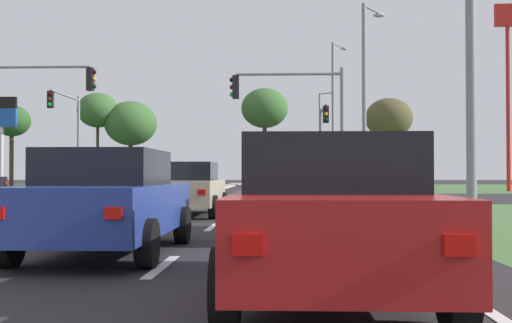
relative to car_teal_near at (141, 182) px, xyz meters
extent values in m
plane|color=#282628|center=(2.53, -1.60, -0.77)|extent=(200.00, 200.00, 0.00)
cube|color=#476B38|center=(28.03, 22.90, -0.77)|extent=(35.00, 35.00, 0.01)
cube|color=#ADA89E|center=(2.53, -20.60, -0.70)|extent=(1.20, 22.00, 0.14)
cube|color=#ADA89E|center=(2.53, 23.40, -0.70)|extent=(1.20, 36.00, 0.14)
cube|color=silver|center=(6.03, -25.65, -0.77)|extent=(0.14, 2.00, 0.01)
cube|color=silver|center=(6.03, -19.65, -0.77)|extent=(0.14, 2.00, 0.01)
cube|color=silver|center=(6.03, -13.65, -0.77)|extent=(0.14, 2.00, 0.01)
cube|color=silver|center=(6.03, -7.65, -0.77)|extent=(0.14, 2.00, 0.01)
cube|color=silver|center=(6.03, -1.65, -0.77)|extent=(0.14, 2.00, 0.01)
cube|color=silver|center=(9.38, -19.60, -0.77)|extent=(0.14, 24.00, 0.01)
cube|color=silver|center=(6.33, -8.60, -0.77)|extent=(6.40, 0.50, 0.01)
cube|color=silver|center=(-3.87, -6.80, -0.77)|extent=(0.70, 2.80, 0.01)
cube|color=silver|center=(-2.72, -6.80, -0.77)|extent=(0.70, 2.80, 0.01)
cube|color=silver|center=(-1.57, -6.80, -0.77)|extent=(0.70, 2.80, 0.01)
cube|color=silver|center=(-0.42, -6.80, -0.77)|extent=(0.70, 2.80, 0.01)
cube|color=silver|center=(0.73, -6.80, -0.77)|extent=(0.70, 2.80, 0.01)
cube|color=silver|center=(1.88, -6.80, -0.77)|extent=(0.70, 2.80, 0.01)
cube|color=silver|center=(3.03, -6.80, -0.77)|extent=(0.70, 2.80, 0.01)
cube|color=#19565B|center=(0.03, 0.00, -0.12)|extent=(4.21, 1.83, 0.67)
cube|color=black|center=(-0.12, 0.00, 0.48)|extent=(1.94, 1.61, 0.52)
cube|color=red|center=(-2.09, 0.70, -0.05)|extent=(0.04, 0.20, 0.14)
cube|color=red|center=(-2.09, -0.70, -0.05)|extent=(0.04, 0.20, 0.14)
cylinder|color=black|center=(1.38, 0.92, -0.45)|extent=(0.64, 0.22, 0.64)
cylinder|color=black|center=(1.38, -0.92, -0.45)|extent=(0.64, 0.22, 0.64)
cylinder|color=black|center=(-1.31, 0.92, -0.45)|extent=(0.64, 0.22, 0.64)
cylinder|color=black|center=(-1.31, -0.92, -0.45)|extent=(0.64, 0.22, 0.64)
cube|color=navy|center=(4.97, -24.36, -0.09)|extent=(1.80, 4.51, 0.72)
cube|color=black|center=(4.97, -24.51, 0.53)|extent=(1.58, 2.07, 0.52)
cube|color=red|center=(5.65, -26.64, -0.02)|extent=(0.20, 0.04, 0.14)
cylinder|color=black|center=(4.07, -22.92, -0.45)|extent=(0.22, 0.64, 0.64)
cylinder|color=black|center=(5.87, -22.92, -0.45)|extent=(0.22, 0.64, 0.64)
cylinder|color=black|center=(4.07, -25.81, -0.45)|extent=(0.22, 0.64, 0.64)
cylinder|color=black|center=(5.87, -25.81, -0.45)|extent=(0.22, 0.64, 0.64)
cube|color=slate|center=(8.03, -21.48, -0.12)|extent=(1.81, 4.23, 0.67)
cube|color=black|center=(8.03, -21.63, 0.47)|extent=(1.59, 1.95, 0.52)
cube|color=red|center=(7.34, -23.62, -0.05)|extent=(0.20, 0.04, 0.14)
cube|color=red|center=(8.71, -23.62, -0.05)|extent=(0.20, 0.04, 0.14)
cylinder|color=black|center=(7.12, -20.13, -0.45)|extent=(0.22, 0.64, 0.64)
cylinder|color=black|center=(8.93, -20.13, -0.45)|extent=(0.22, 0.64, 0.64)
cylinder|color=black|center=(7.12, -22.84, -0.45)|extent=(0.22, 0.64, 0.64)
cylinder|color=black|center=(8.93, -22.84, -0.45)|extent=(0.22, 0.64, 0.64)
cube|color=#BCAD8E|center=(4.91, -15.65, -0.10)|extent=(1.74, 4.52, 0.71)
cube|color=black|center=(4.91, -15.80, 0.51)|extent=(1.53, 2.08, 0.52)
cube|color=red|center=(4.25, -17.93, -0.03)|extent=(0.20, 0.04, 0.14)
cube|color=red|center=(5.58, -17.93, -0.03)|extent=(0.20, 0.04, 0.14)
cylinder|color=black|center=(4.04, -14.20, -0.45)|extent=(0.22, 0.64, 0.64)
cylinder|color=black|center=(5.78, -14.20, -0.45)|extent=(0.22, 0.64, 0.64)
cylinder|color=black|center=(4.04, -17.09, -0.45)|extent=(0.22, 0.64, 0.64)
cylinder|color=black|center=(5.78, -17.09, -0.45)|extent=(0.22, 0.64, 0.64)
cube|color=#A31919|center=(8.02, -27.46, -0.10)|extent=(1.77, 4.44, 0.71)
cube|color=black|center=(8.02, -27.61, 0.52)|extent=(1.56, 2.04, 0.52)
cube|color=red|center=(7.35, -29.70, -0.03)|extent=(0.20, 0.04, 0.14)
cube|color=red|center=(8.69, -29.70, -0.03)|extent=(0.20, 0.04, 0.14)
cylinder|color=black|center=(7.13, -26.04, -0.45)|extent=(0.22, 0.64, 0.64)
cylinder|color=black|center=(8.91, -26.04, -0.45)|extent=(0.22, 0.64, 0.64)
cylinder|color=black|center=(7.13, -28.88, -0.45)|extent=(0.22, 0.64, 0.64)
cylinder|color=black|center=(8.91, -28.88, -0.45)|extent=(0.22, 0.64, 0.64)
cube|color=red|center=(-6.49, -2.18, 0.00)|extent=(0.04, 0.20, 0.14)
cube|color=maroon|center=(0.12, 20.85, -0.12)|extent=(1.76, 4.35, 0.67)
cube|color=black|center=(0.12, 21.00, 0.47)|extent=(1.55, 2.00, 0.52)
cube|color=red|center=(0.78, 23.04, -0.05)|extent=(0.20, 0.04, 0.14)
cube|color=red|center=(-0.55, 23.04, -0.05)|extent=(0.20, 0.04, 0.14)
cylinder|color=black|center=(0.99, 19.46, -0.45)|extent=(0.22, 0.64, 0.64)
cylinder|color=black|center=(-0.76, 19.46, -0.45)|extent=(0.22, 0.64, 0.64)
cylinder|color=black|center=(0.99, 22.24, -0.45)|extent=(0.22, 0.64, 0.64)
cylinder|color=black|center=(-0.76, 22.24, -0.45)|extent=(0.22, 0.64, 0.64)
cylinder|color=gray|center=(-2.68, -8.20, 4.90)|extent=(4.78, 0.12, 0.12)
cube|color=black|center=(-0.29, -8.20, 4.37)|extent=(0.26, 0.32, 0.95)
sphere|color=#360503|center=(-0.13, -8.20, 4.67)|extent=(0.20, 0.20, 0.20)
sphere|color=orange|center=(-0.13, -8.20, 4.37)|extent=(0.20, 0.20, 0.20)
sphere|color=black|center=(-0.13, -8.20, 4.07)|extent=(0.20, 0.20, 0.20)
cylinder|color=gray|center=(-5.07, 5.00, 2.28)|extent=(0.18, 0.18, 6.11)
cylinder|color=gray|center=(-5.07, 2.58, 5.09)|extent=(0.12, 4.82, 0.12)
cube|color=black|center=(-5.07, 0.17, 4.56)|extent=(0.32, 0.26, 0.95)
sphere|color=#360503|center=(-5.07, 0.01, 4.86)|extent=(0.20, 0.20, 0.20)
sphere|color=#3A2405|center=(-5.07, 0.01, 4.56)|extent=(0.20, 0.20, 0.20)
sphere|color=green|center=(-5.07, 0.01, 4.26)|extent=(0.20, 0.20, 0.20)
cylinder|color=gray|center=(10.13, -8.20, 2.01)|extent=(0.18, 0.18, 5.56)
cylinder|color=gray|center=(7.95, -8.20, 4.54)|extent=(4.36, 0.12, 0.12)
cube|color=black|center=(5.77, -8.20, 4.01)|extent=(0.26, 0.32, 0.95)
sphere|color=#360503|center=(5.61, -8.20, 4.31)|extent=(0.20, 0.20, 0.20)
sphere|color=#3A2405|center=(5.61, -8.20, 4.01)|extent=(0.20, 0.20, 0.20)
sphere|color=green|center=(5.61, -8.20, 3.71)|extent=(0.20, 0.20, 0.20)
cylinder|color=gray|center=(10.13, 5.00, 1.87)|extent=(0.18, 0.18, 5.28)
cylinder|color=gray|center=(10.13, 2.88, 4.26)|extent=(0.12, 4.24, 0.12)
cube|color=black|center=(10.13, 0.76, 3.74)|extent=(0.32, 0.26, 0.95)
sphere|color=#360503|center=(10.13, 0.60, 4.04)|extent=(0.20, 0.20, 0.20)
sphere|color=orange|center=(10.13, 0.60, 3.74)|extent=(0.20, 0.20, 0.20)
sphere|color=black|center=(10.13, 0.60, 3.44)|extent=(0.20, 0.20, 0.20)
cylinder|color=gray|center=(11.42, -21.00, 3.52)|extent=(0.20, 0.20, 8.58)
cylinder|color=gray|center=(11.42, -5.20, 3.74)|extent=(0.20, 0.20, 9.02)
cylinder|color=gray|center=(11.88, -4.51, 8.14)|extent=(0.99, 1.43, 0.10)
ellipsoid|color=#B2B2A8|center=(12.33, -3.83, 8.04)|extent=(0.56, 0.28, 0.20)
cylinder|color=gray|center=(11.42, 11.28, 4.59)|extent=(0.20, 0.20, 10.72)
cylinder|color=gray|center=(11.90, 11.97, 9.85)|extent=(1.04, 1.43, 0.10)
ellipsoid|color=#B2B2A8|center=(12.38, 12.66, 9.75)|extent=(0.56, 0.28, 0.20)
cylinder|color=gray|center=(11.42, 25.86, 3.71)|extent=(0.20, 0.20, 8.96)
cylinder|color=gray|center=(11.99, 25.29, 8.09)|extent=(1.20, 1.21, 0.10)
ellipsoid|color=#B2B2A8|center=(12.55, 24.72, 7.99)|extent=(0.56, 0.28, 0.20)
cylinder|color=red|center=(23.77, 10.99, 5.08)|extent=(0.28, 0.28, 11.70)
cube|color=red|center=(23.77, 10.99, 11.73)|extent=(1.80, 0.30, 1.60)
torus|color=yellow|center=(23.37, 11.16, 11.73)|extent=(0.96, 0.16, 0.96)
torus|color=yellow|center=(24.16, 11.16, 11.73)|extent=(0.96, 0.16, 0.96)
cylinder|color=silver|center=(-9.06, 2.93, 1.24)|extent=(0.24, 0.24, 4.03)
cube|color=#194CA5|center=(-9.06, 2.93, 3.81)|extent=(1.80, 0.24, 1.10)
cube|color=black|center=(-9.06, 2.93, 4.71)|extent=(1.80, 0.24, 0.70)
cylinder|color=#423323|center=(-19.99, 29.40, 2.06)|extent=(0.43, 0.43, 5.67)
ellipsoid|color=#285123|center=(-19.99, 29.40, 5.94)|extent=(3.79, 3.79, 3.22)
cylinder|color=#423323|center=(-10.83, 28.66, 2.50)|extent=(0.30, 0.30, 6.55)
ellipsoid|color=#38602D|center=(-10.83, 28.66, 6.92)|extent=(4.13, 4.13, 3.51)
cylinder|color=#423323|center=(-7.60, 29.26, 1.69)|extent=(0.44, 0.44, 4.93)
ellipsoid|color=#38602D|center=(-7.60, 29.26, 5.62)|extent=(5.31, 5.31, 4.52)
cylinder|color=#423323|center=(6.07, 29.60, 2.54)|extent=(0.43, 0.43, 6.62)
ellipsoid|color=#38602D|center=(6.07, 29.60, 7.16)|extent=(4.77, 4.77, 4.05)
cylinder|color=#423323|center=(18.97, 31.72, 2.58)|extent=(0.29, 0.29, 6.71)
ellipsoid|color=#4C4728|center=(18.97, 31.72, 6.83)|extent=(3.27, 3.27, 2.78)
cylinder|color=#423323|center=(18.84, 30.80, 2.05)|extent=(0.44, 0.44, 5.65)
ellipsoid|color=#4C4728|center=(18.84, 30.80, 6.21)|extent=(4.85, 4.85, 4.13)
camera|label=1|loc=(7.55, -33.72, 0.43)|focal=43.80mm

